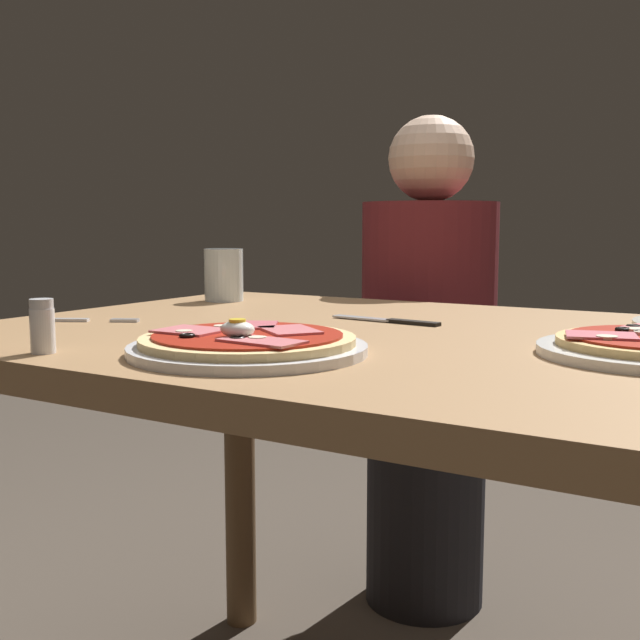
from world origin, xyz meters
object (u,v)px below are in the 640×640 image
at_px(knife, 392,321).
at_px(diner_person, 427,378).
at_px(water_glass_near, 224,278).
at_px(pizza_foreground, 248,344).
at_px(fork, 83,320).
at_px(salt_shaker, 42,326).
at_px(dining_table, 387,411).

bearing_deg(knife, diner_person, 107.84).
bearing_deg(water_glass_near, knife, -17.10).
bearing_deg(pizza_foreground, fork, 164.43).
height_order(knife, salt_shaker, salt_shaker).
xyz_separation_m(dining_table, knife, (-0.05, 0.11, 0.12)).
height_order(pizza_foreground, salt_shaker, salt_shaker).
bearing_deg(fork, pizza_foreground, -15.57).
distance_m(knife, diner_person, 0.66).
bearing_deg(dining_table, salt_shaker, -127.01).
xyz_separation_m(fork, salt_shaker, (0.20, -0.24, 0.03)).
height_order(dining_table, fork, fork).
bearing_deg(diner_person, knife, 107.84).
distance_m(fork, diner_person, 0.90).
distance_m(dining_table, diner_person, 0.75).
bearing_deg(salt_shaker, pizza_foreground, 29.39).
distance_m(salt_shaker, diner_person, 1.11).
relative_size(salt_shaker, diner_person, 0.06).
height_order(salt_shaker, diner_person, diner_person).
bearing_deg(fork, diner_person, 73.78).
bearing_deg(diner_person, fork, 73.78).
bearing_deg(dining_table, pizza_foreground, -104.38).
distance_m(water_glass_near, knife, 0.47).
height_order(dining_table, pizza_foreground, pizza_foreground).
height_order(pizza_foreground, water_glass_near, water_glass_near).
height_order(pizza_foreground, diner_person, diner_person).
relative_size(dining_table, knife, 6.33).
distance_m(knife, salt_shaker, 0.54).
xyz_separation_m(water_glass_near, fork, (0.01, -0.39, -0.04)).
relative_size(fork, knife, 0.75).
relative_size(pizza_foreground, water_glass_near, 2.75).
bearing_deg(salt_shaker, water_glass_near, 108.60).
xyz_separation_m(dining_table, fork, (-0.48, -0.14, 0.12)).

